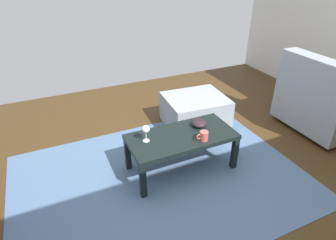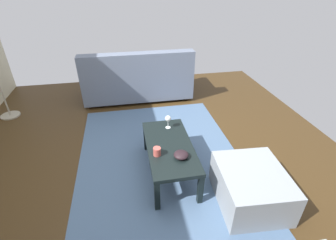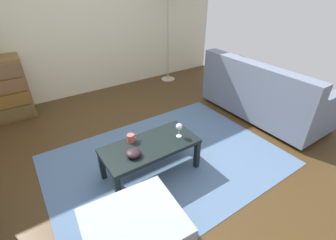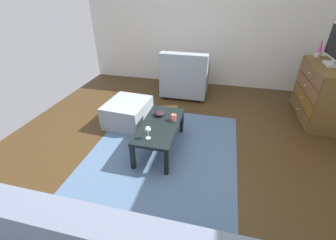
% 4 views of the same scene
% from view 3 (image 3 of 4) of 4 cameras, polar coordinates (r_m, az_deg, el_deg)
% --- Properties ---
extents(ground_plane, '(5.77, 5.06, 0.05)m').
position_cam_3_polar(ground_plane, '(2.89, -5.90, -9.28)').
color(ground_plane, '#402C16').
extents(wall_accent_rear, '(5.77, 0.12, 2.75)m').
position_cam_3_polar(wall_accent_rear, '(4.40, -22.77, 22.88)').
color(wall_accent_rear, beige).
rests_on(wall_accent_rear, ground_plane).
extents(area_rug, '(2.60, 1.90, 0.01)m').
position_cam_3_polar(area_rug, '(2.81, -0.31, -9.60)').
color(area_rug, '#496384').
rests_on(area_rug, ground_plane).
extents(coffee_table, '(0.99, 0.47, 0.38)m').
position_cam_3_polar(coffee_table, '(2.46, -4.28, -6.75)').
color(coffee_table, black).
rests_on(coffee_table, ground_plane).
extents(wine_glass, '(0.07, 0.07, 0.16)m').
position_cam_3_polar(wine_glass, '(2.48, 2.69, -1.70)').
color(wine_glass, silver).
rests_on(wine_glass, coffee_table).
extents(mug, '(0.11, 0.08, 0.08)m').
position_cam_3_polar(mug, '(2.47, -8.90, -4.31)').
color(mug, '#BE534A').
rests_on(mug, coffee_table).
extents(bowl_decorative, '(0.14, 0.14, 0.06)m').
position_cam_3_polar(bowl_decorative, '(2.29, -8.31, -7.89)').
color(bowl_decorative, black).
rests_on(bowl_decorative, coffee_table).
extents(couch_large, '(0.85, 1.82, 0.86)m').
position_cam_3_polar(couch_large, '(3.81, 21.77, 5.65)').
color(couch_large, '#332319').
rests_on(couch_large, ground_plane).
extents(ottoman, '(0.74, 0.65, 0.36)m').
position_cam_3_polar(ottoman, '(1.99, -7.89, -25.63)').
color(ottoman, '#8C959E').
rests_on(ottoman, ground_plane).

